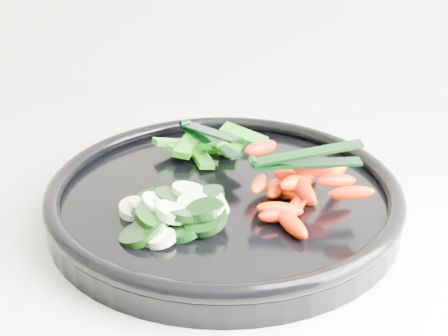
# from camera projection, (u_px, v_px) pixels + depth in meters

# --- Properties ---
(veggie_tray) EXTENTS (0.43, 0.43, 0.04)m
(veggie_tray) POSITION_uv_depth(u_px,v_px,m) (224.00, 197.00, 0.66)
(veggie_tray) COLOR black
(veggie_tray) RESTS_ON counter
(cucumber_pile) EXTENTS (0.12, 0.12, 0.04)m
(cucumber_pile) POSITION_uv_depth(u_px,v_px,m) (171.00, 210.00, 0.61)
(cucumber_pile) COLOR black
(cucumber_pile) RESTS_ON veggie_tray
(carrot_pile) EXTENTS (0.13, 0.16, 0.05)m
(carrot_pile) POSITION_uv_depth(u_px,v_px,m) (295.00, 186.00, 0.64)
(carrot_pile) COLOR #ED0E00
(carrot_pile) RESTS_ON veggie_tray
(pepper_pile) EXTENTS (0.14, 0.10, 0.04)m
(pepper_pile) POSITION_uv_depth(u_px,v_px,m) (204.00, 146.00, 0.75)
(pepper_pile) COLOR #0A6209
(pepper_pile) RESTS_ON veggie_tray
(tong_carrot) EXTENTS (0.11, 0.04, 0.02)m
(tong_carrot) POSITION_uv_depth(u_px,v_px,m) (304.00, 159.00, 0.62)
(tong_carrot) COLOR black
(tong_carrot) RESTS_ON carrot_pile
(tong_pepper) EXTENTS (0.09, 0.10, 0.02)m
(tong_pepper) POSITION_uv_depth(u_px,v_px,m) (208.00, 135.00, 0.73)
(tong_pepper) COLOR black
(tong_pepper) RESTS_ON pepper_pile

